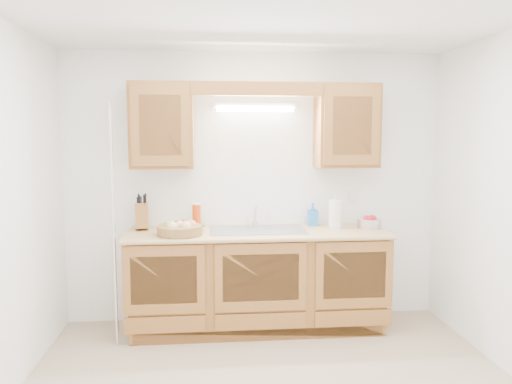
{
  "coord_description": "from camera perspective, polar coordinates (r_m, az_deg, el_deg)",
  "views": [
    {
      "loc": [
        -0.42,
        -3.15,
        1.73
      ],
      "look_at": [
        -0.04,
        0.85,
        1.28
      ],
      "focal_mm": 35.0,
      "sensor_mm": 36.0,
      "label": 1
    }
  ],
  "objects": [
    {
      "name": "fluorescent_fixture",
      "position": [
        4.59,
        -0.1,
        9.68
      ],
      "size": [
        0.76,
        0.08,
        0.08
      ],
      "color": "white",
      "rests_on": "room"
    },
    {
      "name": "fruit_basket",
      "position": [
        4.29,
        -8.71,
        -4.16
      ],
      "size": [
        0.45,
        0.45,
        0.12
      ],
      "rotation": [
        0.0,
        0.0,
        -0.19
      ],
      "color": "olive",
      "rests_on": "countertop"
    },
    {
      "name": "soap_bottle",
      "position": [
        4.7,
        6.5,
        -2.55
      ],
      "size": [
        0.1,
        0.1,
        0.21
      ],
      "primitive_type": "imported",
      "rotation": [
        0.0,
        0.0,
        -0.05
      ],
      "color": "blue",
      "rests_on": "countertop"
    },
    {
      "name": "room",
      "position": [
        3.21,
        2.2,
        -2.27
      ],
      "size": [
        3.52,
        3.5,
        2.5
      ],
      "color": "tan",
      "rests_on": "ground"
    },
    {
      "name": "wire_shelf_pole",
      "position": [
        4.22,
        -15.96,
        -3.86
      ],
      "size": [
        0.03,
        0.03,
        2.0
      ],
      "primitive_type": "cylinder",
      "color": "silver",
      "rests_on": "ground"
    },
    {
      "name": "upper_cabinet_left",
      "position": [
        4.5,
        -10.67,
        7.45
      ],
      "size": [
        0.55,
        0.33,
        0.75
      ],
      "primitive_type": "cube",
      "color": "#A46330",
      "rests_on": "room"
    },
    {
      "name": "sink",
      "position": [
        4.47,
        0.15,
        -5.3
      ],
      "size": [
        0.84,
        0.46,
        0.36
      ],
      "color": "#9E9EA3",
      "rests_on": "countertop"
    },
    {
      "name": "paper_towel",
      "position": [
        4.61,
        9.05,
        -2.52
      ],
      "size": [
        0.15,
        0.15,
        0.3
      ],
      "rotation": [
        0.0,
        0.0,
        0.28
      ],
      "color": "silver",
      "rests_on": "countertop"
    },
    {
      "name": "upper_cabinet_right",
      "position": [
        4.65,
        10.31,
        7.42
      ],
      "size": [
        0.55,
        0.33,
        0.75
      ],
      "primitive_type": "cube",
      "color": "#A46330",
      "rests_on": "room"
    },
    {
      "name": "outlet_plate",
      "position": [
        4.87,
        11.01,
        -0.6
      ],
      "size": [
        0.08,
        0.01,
        0.12
      ],
      "primitive_type": "cube",
      "color": "white",
      "rests_on": "room"
    },
    {
      "name": "sponge",
      "position": [
        4.66,
        -6.76,
        -3.82
      ],
      "size": [
        0.13,
        0.09,
        0.03
      ],
      "rotation": [
        0.0,
        0.0,
        -0.08
      ],
      "color": "#CC333F",
      "rests_on": "countertop"
    },
    {
      "name": "countertop",
      "position": [
        4.44,
        0.17,
        -4.7
      ],
      "size": [
        2.3,
        0.63,
        0.04
      ],
      "primitive_type": "cube",
      "color": "#DFB575",
      "rests_on": "base_cabinets"
    },
    {
      "name": "orange_canister",
      "position": [
        4.55,
        -6.81,
        -2.72
      ],
      "size": [
        0.1,
        0.1,
        0.23
      ],
      "rotation": [
        0.0,
        0.0,
        -0.39
      ],
      "color": "#CE3D0B",
      "rests_on": "countertop"
    },
    {
      "name": "knife_block",
      "position": [
        4.6,
        -12.93,
        -2.71
      ],
      "size": [
        0.14,
        0.2,
        0.33
      ],
      "rotation": [
        0.0,
        0.0,
        0.13
      ],
      "color": "#A46330",
      "rests_on": "countertop"
    },
    {
      "name": "apple_bowl",
      "position": [
        4.68,
        12.82,
        -3.41
      ],
      "size": [
        0.26,
        0.26,
        0.12
      ],
      "rotation": [
        0.0,
        0.0,
        0.18
      ],
      "color": "silver",
      "rests_on": "countertop"
    },
    {
      "name": "base_cabinets",
      "position": [
        4.56,
        0.15,
        -10.1
      ],
      "size": [
        2.2,
        0.6,
        0.86
      ],
      "primitive_type": "cube",
      "color": "#A46330",
      "rests_on": "ground"
    },
    {
      "name": "valance",
      "position": [
        4.38,
        0.17,
        11.72
      ],
      "size": [
        2.2,
        0.05,
        0.12
      ],
      "primitive_type": "cube",
      "color": "#A46330",
      "rests_on": "room"
    }
  ]
}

